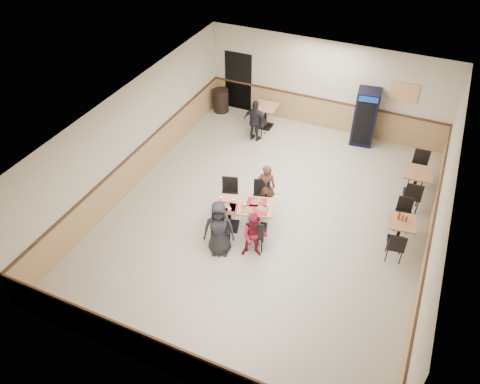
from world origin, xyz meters
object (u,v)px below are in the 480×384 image
at_px(side_table_near, 400,229).
at_px(pepsi_cooler, 365,117).
at_px(diner_woman_right, 254,236).
at_px(lone_diner, 255,121).
at_px(main_table, 244,213).
at_px(diner_man_opposite, 266,187).
at_px(side_table_far, 416,180).
at_px(trash_bin, 221,101).
at_px(back_table, 266,113).
at_px(diner_woman_left, 219,229).

distance_m(side_table_near, pepsi_cooler, 4.61).
relative_size(diner_woman_right, lone_diner, 0.90).
bearing_deg(main_table, lone_diner, 92.26).
bearing_deg(lone_diner, diner_man_opposite, 121.67).
height_order(side_table_far, pepsi_cooler, pepsi_cooler).
relative_size(main_table, diner_woman_right, 1.28).
height_order(diner_man_opposite, trash_bin, diner_man_opposite).
height_order(main_table, side_table_far, side_table_far).
relative_size(back_table, pepsi_cooler, 0.43).
relative_size(diner_man_opposite, back_table, 1.77).
bearing_deg(side_table_far, lone_diner, 170.82).
xyz_separation_m(diner_man_opposite, trash_bin, (-3.38, 4.24, -0.29)).
distance_m(diner_man_opposite, lone_diner, 3.37).
relative_size(side_table_near, trash_bin, 0.92).
relative_size(diner_woman_left, back_table, 1.93).
bearing_deg(diner_woman_left, back_table, 79.18).
bearing_deg(diner_woman_right, main_table, 109.31).
xyz_separation_m(diner_woman_left, back_table, (-1.13, 5.88, -0.24)).
distance_m(side_table_far, trash_bin, 7.27).
bearing_deg(pepsi_cooler, diner_woman_right, -108.99).
xyz_separation_m(main_table, diner_man_opposite, (0.20, 0.99, 0.18)).
height_order(main_table, side_table_near, main_table).
relative_size(main_table, diner_woman_left, 1.06).
height_order(side_table_near, side_table_far, side_table_far).
height_order(diner_man_opposite, back_table, diner_man_opposite).
xyz_separation_m(diner_woman_left, diner_man_opposite, (0.41, 1.99, -0.06)).
xyz_separation_m(side_table_far, trash_bin, (-6.97, 2.08, -0.12)).
distance_m(side_table_near, back_table, 6.32).
bearing_deg(diner_woman_right, side_table_near, 11.22).
distance_m(main_table, diner_woman_left, 1.04).
bearing_deg(main_table, side_table_near, -0.10).
bearing_deg(side_table_far, back_table, 161.40).
height_order(diner_woman_left, pepsi_cooler, pepsi_cooler).
height_order(diner_woman_right, side_table_near, diner_woman_right).
bearing_deg(lone_diner, back_table, -85.60).
relative_size(diner_woman_left, pepsi_cooler, 0.83).
bearing_deg(back_table, diner_woman_left, -79.07).
bearing_deg(side_table_near, lone_diner, 150.07).
bearing_deg(back_table, main_table, -74.67).
xyz_separation_m(diner_woman_right, lone_diner, (-1.94, 4.74, 0.07)).
bearing_deg(main_table, diner_woman_right, -67.62).
relative_size(back_table, trash_bin, 0.95).
xyz_separation_m(side_table_near, back_table, (-5.05, 3.80, 0.05)).
bearing_deg(side_table_near, main_table, -163.79).
xyz_separation_m(diner_woman_right, back_table, (-1.94, 5.64, -0.11)).
distance_m(lone_diner, trash_bin, 2.24).
distance_m(diner_woman_right, side_table_near, 3.61).
distance_m(diner_woman_right, side_table_far, 5.05).
xyz_separation_m(diner_woman_right, pepsi_cooler, (1.25, 6.03, 0.28)).
xyz_separation_m(side_table_far, back_table, (-5.13, 1.73, -0.01)).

